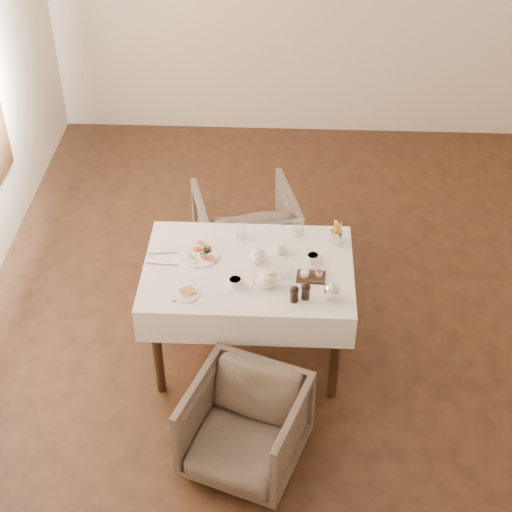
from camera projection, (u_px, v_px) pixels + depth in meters
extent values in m
plane|color=black|center=(296.00, 301.00, 5.65)|extent=(5.00, 5.00, 0.00)
plane|color=beige|center=(305.00, 466.00, 2.80)|extent=(4.50, 0.00, 4.50)
cube|color=black|center=(248.00, 271.00, 4.79)|extent=(1.20, 0.80, 0.04)
cube|color=white|center=(248.00, 281.00, 4.84)|extent=(1.28, 0.88, 0.23)
cylinder|color=black|center=(172.00, 279.00, 5.31)|extent=(0.06, 0.06, 0.70)
cylinder|color=black|center=(331.00, 283.00, 5.27)|extent=(0.06, 0.06, 0.70)
cylinder|color=black|center=(157.00, 351.00, 4.78)|extent=(0.06, 0.06, 0.70)
cylinder|color=black|center=(335.00, 356.00, 4.74)|extent=(0.06, 0.06, 0.70)
imported|color=#493E35|center=(245.00, 427.00, 4.40)|extent=(0.79, 0.80, 0.57)
imported|color=#493E35|center=(246.00, 232.00, 5.76)|extent=(0.86, 0.87, 0.65)
cylinder|color=white|center=(198.00, 254.00, 4.85)|extent=(0.26, 0.26, 0.01)
ellipsoid|color=#B13D1F|center=(198.00, 249.00, 4.88)|extent=(0.06, 0.06, 0.02)
cylinder|color=brown|center=(204.00, 245.00, 4.90)|extent=(0.09, 0.08, 0.02)
cylinder|color=black|center=(207.00, 250.00, 4.87)|extent=(0.05, 0.05, 0.01)
cube|color=maroon|center=(209.00, 258.00, 4.81)|extent=(0.09, 0.04, 0.01)
ellipsoid|color=#264C19|center=(204.00, 254.00, 4.84)|extent=(0.05, 0.04, 0.02)
cylinder|color=white|center=(185.00, 294.00, 4.57)|extent=(0.16, 0.16, 0.01)
cube|color=olive|center=(187.00, 291.00, 4.57)|extent=(0.11, 0.11, 0.01)
cube|color=white|center=(180.00, 295.00, 4.55)|extent=(0.13, 0.11, 0.01)
cylinder|color=white|center=(281.00, 247.00, 4.85)|extent=(0.07, 0.07, 0.08)
cylinder|color=white|center=(235.00, 286.00, 4.62)|extent=(0.12, 0.12, 0.01)
cylinder|color=white|center=(235.00, 282.00, 4.60)|extent=(0.09, 0.09, 0.05)
cylinder|color=#A36F49|center=(235.00, 279.00, 4.59)|extent=(0.07, 0.07, 0.00)
cylinder|color=white|center=(313.00, 262.00, 4.80)|extent=(0.12, 0.12, 0.01)
cylinder|color=white|center=(313.00, 258.00, 4.78)|extent=(0.09, 0.09, 0.05)
cylinder|color=#A36F49|center=(313.00, 255.00, 4.77)|extent=(0.07, 0.07, 0.00)
cylinder|color=silver|center=(241.00, 232.00, 4.96)|extent=(0.09, 0.09, 0.10)
cylinder|color=silver|center=(287.00, 270.00, 4.66)|extent=(0.09, 0.09, 0.10)
cylinder|color=silver|center=(298.00, 228.00, 4.99)|extent=(0.09, 0.09, 0.10)
cube|color=black|center=(311.00, 277.00, 4.68)|extent=(0.18, 0.13, 0.02)
cylinder|color=white|center=(305.00, 274.00, 4.67)|extent=(0.05, 0.05, 0.03)
cylinder|color=maroon|center=(319.00, 273.00, 4.67)|extent=(0.04, 0.04, 0.03)
cylinder|color=silver|center=(336.00, 237.00, 4.93)|extent=(0.08, 0.08, 0.09)
cube|color=silver|center=(164.00, 253.00, 4.87)|extent=(0.19, 0.04, 0.00)
cube|color=silver|center=(162.00, 264.00, 4.78)|extent=(0.21, 0.03, 0.00)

